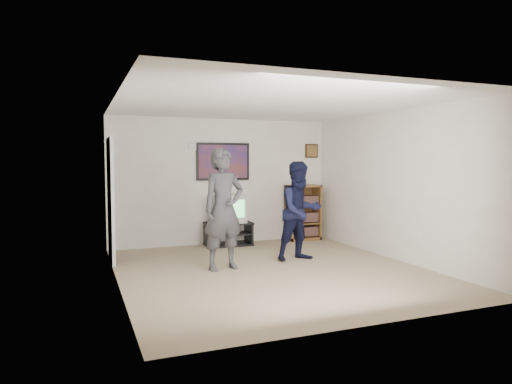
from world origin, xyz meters
TOP-DOWN VIEW (x-y plane):
  - room_shell at (0.00, 0.35)m, footprint 4.51×5.00m
  - media_stand at (0.02, 2.23)m, footprint 0.93×0.54m
  - crt_television at (0.01, 2.23)m, footprint 0.67×0.57m
  - bookshelf at (1.69, 2.28)m, footprint 0.70×0.40m
  - table_lamp at (1.57, 2.25)m, footprint 0.23×0.23m
  - person_tall at (-0.66, 0.35)m, footprint 0.75×0.57m
  - person_short at (0.73, 0.51)m, footprint 0.88×0.72m
  - controller_left at (-0.61, 0.60)m, footprint 0.06×0.12m
  - controller_right at (0.77, 0.70)m, footprint 0.07×0.13m
  - poster at (0.00, 2.48)m, footprint 1.10×0.03m
  - air_vent at (-0.55, 2.48)m, footprint 0.28×0.02m
  - small_picture at (2.00, 2.48)m, footprint 0.30×0.03m
  - doorway at (-2.23, 1.60)m, footprint 0.03×0.85m

SIDE VIEW (x-z plane):
  - media_stand at x=0.02m, z-range 0.00..0.46m
  - bookshelf at x=1.69m, z-range 0.00..1.16m
  - crt_television at x=0.01m, z-range 0.46..1.00m
  - person_short at x=0.73m, z-range 0.00..1.66m
  - person_tall at x=-0.66m, z-range 0.00..1.85m
  - doorway at x=-2.23m, z-range 0.00..2.00m
  - controller_right at x=0.77m, z-range 1.12..1.16m
  - room_shell at x=0.00m, z-range 0.00..2.50m
  - controller_left at x=-0.61m, z-range 1.24..1.27m
  - table_lamp at x=1.57m, z-range 1.16..1.52m
  - poster at x=0.00m, z-range 1.27..2.02m
  - small_picture at x=2.00m, z-range 1.73..2.03m
  - air_vent at x=-0.55m, z-range 1.88..2.02m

